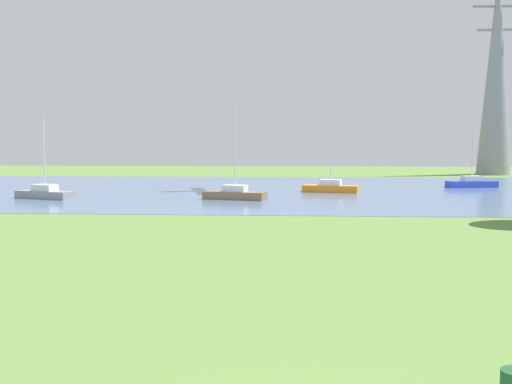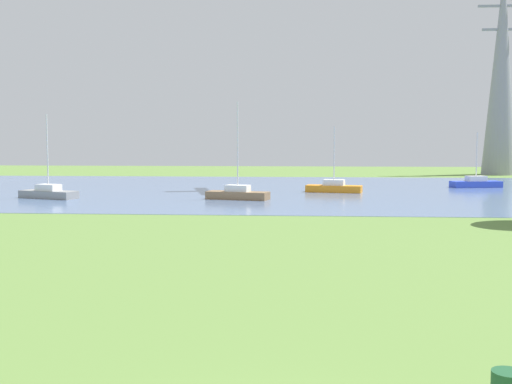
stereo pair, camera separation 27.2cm
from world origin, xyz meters
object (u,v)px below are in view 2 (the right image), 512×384
object	(u,v)px
sailboat_orange	(334,187)
sailboat_gray	(49,193)
electricity_pylon	(501,70)
sailboat_brown	(238,193)
sailboat_blue	(476,183)

from	to	relation	value
sailboat_orange	sailboat_gray	distance (m)	23.75
sailboat_gray	electricity_pylon	bearing A→B (deg)	39.85
sailboat_brown	sailboat_orange	bearing A→B (deg)	43.41
sailboat_gray	sailboat_brown	world-z (taller)	sailboat_brown
sailboat_brown	electricity_pylon	xyz separation A→B (m)	(30.62, 37.64, 13.21)
electricity_pylon	sailboat_brown	bearing A→B (deg)	-129.13
sailboat_orange	sailboat_blue	size ratio (longest dim) A/B	1.08
sailboat_orange	sailboat_brown	world-z (taller)	sailboat_brown
sailboat_gray	sailboat_blue	xyz separation A→B (m)	(36.40, 14.33, -0.01)
sailboat_brown	sailboat_blue	size ratio (longest dim) A/B	1.40
sailboat_brown	sailboat_blue	xyz separation A→B (m)	(21.56, 14.03, -0.02)
sailboat_orange	electricity_pylon	distance (m)	40.30
sailboat_blue	electricity_pylon	distance (m)	28.53
sailboat_orange	sailboat_blue	world-z (taller)	sailboat_orange
sailboat_orange	sailboat_brown	size ratio (longest dim) A/B	0.77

